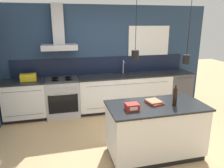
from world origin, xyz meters
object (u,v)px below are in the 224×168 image
(red_supply_box, at_px, (132,107))
(dishwasher, at_px, (177,88))
(book_stack, at_px, (154,102))
(oven_range, at_px, (63,97))
(yellow_toolbox, at_px, (28,77))
(bottle_on_island, at_px, (175,97))

(red_supply_box, bearing_deg, dishwasher, 46.72)
(book_stack, bearing_deg, oven_range, 125.66)
(oven_range, bearing_deg, dishwasher, 0.08)
(book_stack, xyz_separation_m, red_supply_box, (-0.44, -0.17, 0.03))
(oven_range, height_order, yellow_toolbox, yellow_toolbox)
(bottle_on_island, relative_size, red_supply_box, 1.74)
(red_supply_box, relative_size, yellow_toolbox, 0.58)
(oven_range, bearing_deg, bottle_on_island, -51.55)
(dishwasher, bearing_deg, bottle_on_island, -121.54)
(oven_range, relative_size, red_supply_box, 4.58)
(red_supply_box, bearing_deg, book_stack, 21.32)
(oven_range, bearing_deg, book_stack, -54.34)
(book_stack, distance_m, yellow_toolbox, 2.95)
(red_supply_box, bearing_deg, oven_range, 114.62)
(bottle_on_island, relative_size, yellow_toolbox, 1.01)
(dishwasher, distance_m, bottle_on_island, 2.61)
(book_stack, bearing_deg, yellow_toolbox, 137.22)
(dishwasher, distance_m, red_supply_box, 3.03)
(oven_range, xyz_separation_m, yellow_toolbox, (-0.73, 0.00, 0.54))
(book_stack, relative_size, yellow_toolbox, 0.91)
(oven_range, relative_size, yellow_toolbox, 2.68)
(oven_range, height_order, dishwasher, same)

